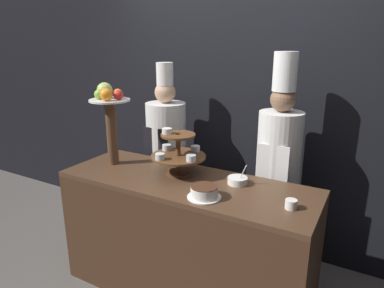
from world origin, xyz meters
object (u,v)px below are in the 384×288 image
tiered_stand (178,153)px  fruit_pedestal (110,110)px  chef_left (166,148)px  cup_white (291,204)px  serving_bowl_far (238,180)px  chef_center_left (278,162)px  cake_round (204,192)px

tiered_stand → fruit_pedestal: 0.66m
fruit_pedestal → chef_left: chef_left is taller
cup_white → chef_left: chef_left is taller
chef_left → fruit_pedestal: bearing=-107.2°
tiered_stand → serving_bowl_far: (0.47, 0.04, -0.14)m
cup_white → chef_left: (-1.32, 0.64, -0.02)m
cup_white → chef_center_left: size_ratio=0.04×
chef_left → tiered_stand: bearing=-48.7°
fruit_pedestal → cup_white: fruit_pedestal is taller
cake_round → serving_bowl_far: 0.33m
chef_left → chef_center_left: 1.06m
fruit_pedestal → serving_bowl_far: size_ratio=4.34×
cup_white → chef_center_left: chef_center_left is taller
fruit_pedestal → cake_round: bearing=-12.6°
cup_white → tiered_stand: bearing=170.2°
tiered_stand → cup_white: bearing=-9.8°
serving_bowl_far → chef_center_left: chef_center_left is taller
serving_bowl_far → chef_left: size_ratio=0.09×
cup_white → fruit_pedestal: bearing=176.4°
tiered_stand → fruit_pedestal: bearing=-174.2°
fruit_pedestal → chef_center_left: bearing=24.0°
tiered_stand → cake_round: size_ratio=1.87×
cup_white → chef_center_left: 0.69m
cake_round → chef_left: chef_left is taller
fruit_pedestal → cup_white: size_ratio=9.13×
serving_bowl_far → cup_white: bearing=-24.7°
cup_white → chef_left: bearing=154.1°
chef_center_left → cup_white: bearing=-67.9°
tiered_stand → serving_bowl_far: 0.49m
cake_round → chef_center_left: chef_center_left is taller
cake_round → serving_bowl_far: serving_bowl_far is taller
serving_bowl_far → chef_left: 1.00m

